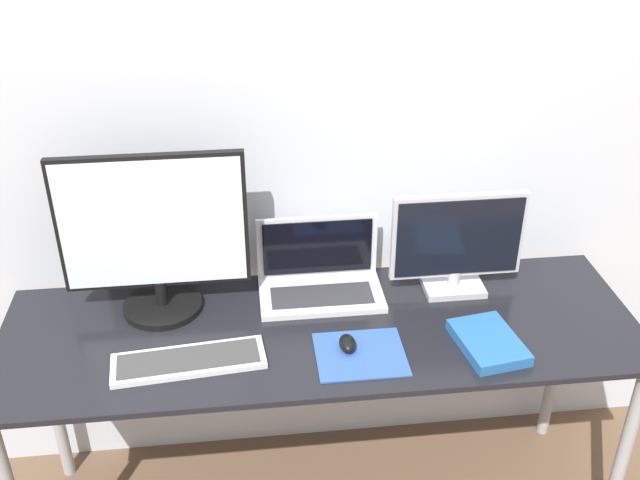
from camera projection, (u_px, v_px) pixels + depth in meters
name	position (u px, v px, depth m)	size (l,w,h in m)	color
wall_back	(307.00, 118.00, 2.22)	(7.00, 0.05, 2.50)	silver
desk	(322.00, 350.00, 2.20)	(1.85, 0.60, 0.75)	black
monitor_left	(154.00, 236.00, 2.12)	(0.53, 0.23, 0.50)	black
monitor_right	(457.00, 243.00, 2.25)	(0.41, 0.13, 0.33)	#B2B2B7
laptop	(320.00, 275.00, 2.30)	(0.38, 0.22, 0.22)	silver
keyboard	(189.00, 361.00, 2.02)	(0.42, 0.17, 0.02)	silver
mousepad	(360.00, 354.00, 2.05)	(0.25, 0.21, 0.00)	#2D519E
mouse	(347.00, 343.00, 2.06)	(0.05, 0.07, 0.04)	black
book	(488.00, 342.00, 2.08)	(0.19, 0.24, 0.03)	#235B9E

